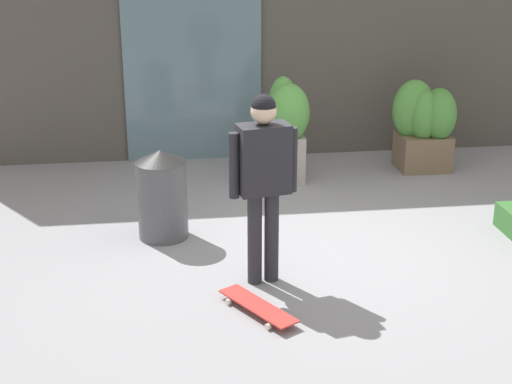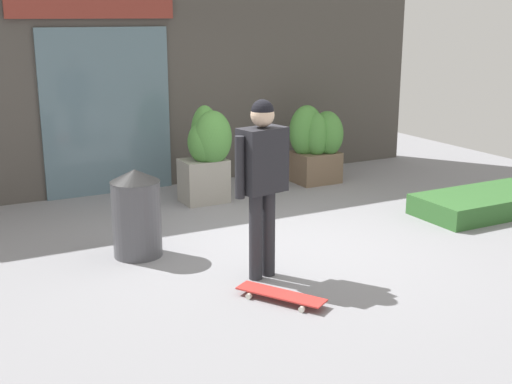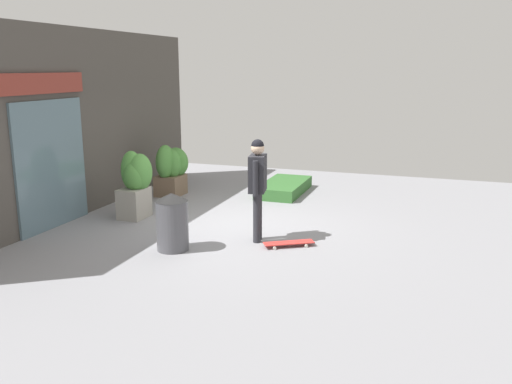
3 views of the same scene
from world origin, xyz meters
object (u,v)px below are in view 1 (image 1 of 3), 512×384
skateboarder (263,170)px  skateboard (258,306)px  planter_box_left (283,125)px  planter_box_right (425,123)px  trash_bin (162,194)px

skateboarder → skateboard: (-0.13, -0.59, -1.01)m
planter_box_left → planter_box_right: 1.92m
skateboarder → planter_box_left: size_ratio=1.32×
planter_box_left → planter_box_right: planter_box_left is taller
skateboard → planter_box_right: (2.65, 3.54, 0.56)m
skateboarder → trash_bin: bearing=-153.4°
skateboard → planter_box_left: planter_box_left is taller
planter_box_left → trash_bin: (-1.51, -1.57, -0.25)m
planter_box_left → planter_box_right: size_ratio=1.11×
skateboard → planter_box_left: (0.75, 3.31, 0.66)m
planter_box_left → trash_bin: size_ratio=1.40×
skateboarder → planter_box_right: skateboarder is taller
skateboard → trash_bin: (-0.75, 1.73, 0.41)m
skateboard → planter_box_left: 3.45m
trash_bin → skateboarder: bearing=-52.4°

